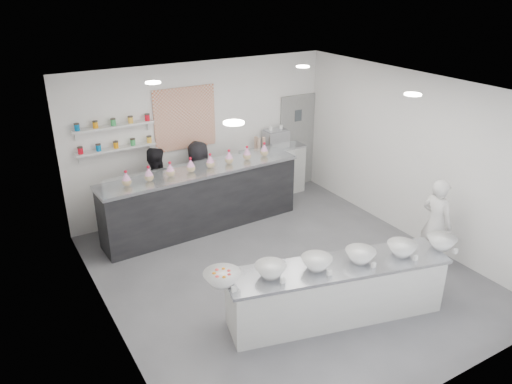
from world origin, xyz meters
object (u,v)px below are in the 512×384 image
at_px(prep_counter, 336,291).
at_px(woman_prep, 436,224).
at_px(espresso_ledge, 273,171).
at_px(staff_left, 156,188).
at_px(staff_right, 199,180).
at_px(back_bar, 202,200).
at_px(espresso_machine, 276,139).

xyz_separation_m(prep_counter, woman_prep, (2.27, 0.28, 0.34)).
distance_m(espresso_ledge, staff_left, 2.75).
bearing_deg(staff_right, staff_left, 0.72).
height_order(prep_counter, espresso_ledge, espresso_ledge).
bearing_deg(prep_counter, back_bar, 111.67).
distance_m(espresso_ledge, staff_right, 1.85).
distance_m(espresso_machine, woman_prep, 3.92).
height_order(back_bar, staff_left, staff_left).
bearing_deg(staff_right, woman_prep, 125.65).
relative_size(woman_prep, staff_right, 0.99).
height_order(woman_prep, staff_right, staff_right).
bearing_deg(back_bar, woman_prep, -51.30).
bearing_deg(staff_right, espresso_machine, -173.85).
xyz_separation_m(espresso_machine, woman_prep, (0.66, -3.83, -0.50)).
bearing_deg(espresso_ledge, prep_counter, -110.65).
bearing_deg(espresso_ledge, staff_left, -176.22).
distance_m(prep_counter, espresso_ledge, 4.39).
bearing_deg(back_bar, staff_right, 68.06).
bearing_deg(back_bar, espresso_machine, 15.99).
xyz_separation_m(woman_prep, staff_right, (-2.55, 3.65, 0.01)).
bearing_deg(prep_counter, staff_right, 108.10).
relative_size(prep_counter, staff_left, 1.96).
distance_m(prep_counter, staff_left, 4.11).
xyz_separation_m(back_bar, staff_left, (-0.72, 0.50, 0.20)).
relative_size(back_bar, espresso_ledge, 2.66).
xyz_separation_m(espresso_ledge, espresso_machine, (0.06, 0.00, 0.73)).
distance_m(back_bar, staff_left, 0.90).
bearing_deg(woman_prep, staff_left, 40.76).
height_order(espresso_machine, woman_prep, woman_prep).
height_order(espresso_ledge, staff_right, staff_right).
bearing_deg(espresso_ledge, staff_right, -174.37).
distance_m(espresso_machine, staff_right, 1.96).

